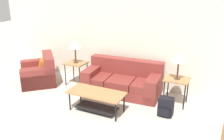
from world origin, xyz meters
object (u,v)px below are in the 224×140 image
object	(u,v)px
couch	(123,81)
side_table_left	(76,65)
backpack	(166,107)
side_table_right	(177,82)
coffee_table	(97,97)
table_lamp_left	(75,44)
armchair	(40,73)
table_lamp_right	(179,57)

from	to	relation	value
couch	side_table_left	distance (m)	1.38
side_table_left	backpack	world-z (taller)	side_table_left
side_table_right	coffee_table	bearing A→B (deg)	-143.83
coffee_table	side_table_left	distance (m)	1.65
table_lamp_left	backpack	size ratio (longest dim) A/B	1.54
armchair	coffee_table	bearing A→B (deg)	-18.13
coffee_table	table_lamp_left	distance (m)	1.82
couch	side_table_left	bearing A→B (deg)	-177.14
side_table_right	table_lamp_left	xyz separation A→B (m)	(-2.71, 0.00, 0.58)
couch	coffee_table	world-z (taller)	couch
side_table_left	side_table_right	xyz separation A→B (m)	(2.71, 0.00, 0.00)
couch	coffee_table	bearing A→B (deg)	-96.08
couch	armchair	xyz separation A→B (m)	(-2.33, -0.42, -0.00)
armchair	table_lamp_right	size ratio (longest dim) A/B	2.18
couch	coffee_table	size ratio (longest dim) A/B	1.60
side_table_right	backpack	bearing A→B (deg)	-96.53
side_table_right	table_lamp_left	world-z (taller)	table_lamp_left
coffee_table	table_lamp_right	size ratio (longest dim) A/B	1.96
couch	armchair	bearing A→B (deg)	-169.69
table_lamp_right	couch	bearing A→B (deg)	177.16
table_lamp_left	table_lamp_right	size ratio (longest dim) A/B	1.00
couch	side_table_right	world-z (taller)	couch
side_table_left	armchair	bearing A→B (deg)	-160.05
side_table_left	side_table_right	size ratio (longest dim) A/B	1.00
table_lamp_left	backpack	world-z (taller)	table_lamp_left
coffee_table	side_table_right	size ratio (longest dim) A/B	1.95
side_table_left	side_table_right	distance (m)	2.71
armchair	side_table_left	distance (m)	1.08
table_lamp_left	table_lamp_right	world-z (taller)	same
couch	backpack	distance (m)	1.46
table_lamp_right	backpack	distance (m)	1.12
table_lamp_left	couch	bearing A→B (deg)	2.86
side_table_left	backpack	xyz separation A→B (m)	(2.64, -0.61, -0.36)
coffee_table	table_lamp_right	distance (m)	2.00
armchair	side_table_right	distance (m)	3.72
coffee_table	backpack	size ratio (longest dim) A/B	3.01
couch	armchair	size ratio (longest dim) A/B	1.44
side_table_left	side_table_right	world-z (taller)	same
side_table_right	backpack	distance (m)	0.72
table_lamp_right	backpack	xyz separation A→B (m)	(-0.07, -0.61, -0.94)
coffee_table	table_lamp_left	world-z (taller)	table_lamp_left
side_table_left	table_lamp_left	bearing A→B (deg)	116.57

